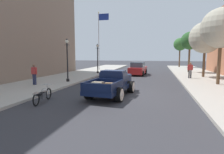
# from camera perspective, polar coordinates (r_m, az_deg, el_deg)

# --- Properties ---
(ground_plane) EXTENTS (140.00, 140.00, 0.00)m
(ground_plane) POSITION_cam_1_polar(r_m,az_deg,el_deg) (12.58, 2.36, -4.99)
(ground_plane) COLOR #333338
(sidewalk_left) EXTENTS (5.50, 64.00, 0.15)m
(sidewalk_left) POSITION_cam_1_polar(r_m,az_deg,el_deg) (15.67, -24.65, -2.99)
(sidewalk_left) COLOR #ADA89E
(sidewalk_left) RESTS_ON ground
(hotrod_truck_navy) EXTENTS (2.53, 5.06, 1.58)m
(hotrod_truck_navy) POSITION_cam_1_polar(r_m,az_deg,el_deg) (12.00, 0.33, -1.90)
(hotrod_truck_navy) COLOR #0F1938
(hotrod_truck_navy) RESTS_ON ground
(motorcycle_parked) EXTENTS (0.62, 2.11, 0.93)m
(motorcycle_parked) POSITION_cam_1_polar(r_m,az_deg,el_deg) (10.79, -20.34, -5.00)
(motorcycle_parked) COLOR black
(motorcycle_parked) RESTS_ON ground
(car_background_red) EXTENTS (2.12, 4.42, 1.65)m
(car_background_red) POSITION_cam_1_polar(r_m,az_deg,el_deg) (24.18, 7.89, 2.44)
(car_background_red) COLOR #AD1E1E
(car_background_red) RESTS_ON ground
(pedestrian_sidewalk_left) EXTENTS (0.53, 0.22, 1.65)m
(pedestrian_sidewalk_left) POSITION_cam_1_polar(r_m,az_deg,el_deg) (16.40, -22.60, 1.07)
(pedestrian_sidewalk_left) COLOR #232847
(pedestrian_sidewalk_left) RESTS_ON sidewalk_left
(pedestrian_sidewalk_right) EXTENTS (0.53, 0.22, 1.65)m
(pedestrian_sidewalk_right) POSITION_cam_1_polar(r_m,az_deg,el_deg) (21.00, 22.68, 2.21)
(pedestrian_sidewalk_right) COLOR #333338
(pedestrian_sidewalk_right) RESTS_ON sidewalk_right
(street_lamp_near) EXTENTS (0.50, 0.32, 3.85)m
(street_lamp_near) POSITION_cam_1_polar(r_m,az_deg,el_deg) (17.41, -13.46, 6.00)
(street_lamp_near) COLOR black
(street_lamp_near) RESTS_ON sidewalk_left
(street_lamp_far) EXTENTS (0.50, 0.32, 3.85)m
(street_lamp_far) POSITION_cam_1_polar(r_m,az_deg,el_deg) (25.00, -4.42, 6.34)
(street_lamp_far) COLOR black
(street_lamp_far) RESTS_ON sidewalk_left
(flagpole) EXTENTS (1.74, 0.16, 9.16)m
(flagpole) POSITION_cam_1_polar(r_m,az_deg,el_deg) (30.75, -3.65, 12.74)
(flagpole) COLOR #B2B2B7
(flagpole) RESTS_ON sidewalk_left
(street_tree_nearest) EXTENTS (3.21, 3.21, 6.15)m
(street_tree_nearest) POSITION_cam_1_polar(r_m,az_deg,el_deg) (17.78, 30.34, 12.70)
(street_tree_nearest) COLOR brown
(street_tree_nearest) RESTS_ON sidewalk_right
(street_tree_second) EXTENTS (3.39, 3.39, 5.96)m
(street_tree_second) POSITION_cam_1_polar(r_m,az_deg,el_deg) (22.96, 26.52, 10.66)
(street_tree_second) COLOR brown
(street_tree_second) RESTS_ON sidewalk_right
(street_tree_third) EXTENTS (2.47, 2.47, 5.61)m
(street_tree_third) POSITION_cam_1_polar(r_m,az_deg,el_deg) (28.61, 22.63, 10.09)
(street_tree_third) COLOR brown
(street_tree_third) RESTS_ON sidewalk_right
(street_tree_farthest) EXTENTS (2.48, 2.48, 5.71)m
(street_tree_farthest) POSITION_cam_1_polar(r_m,az_deg,el_deg) (39.66, 20.01, 9.28)
(street_tree_farthest) COLOR brown
(street_tree_farthest) RESTS_ON sidewalk_right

